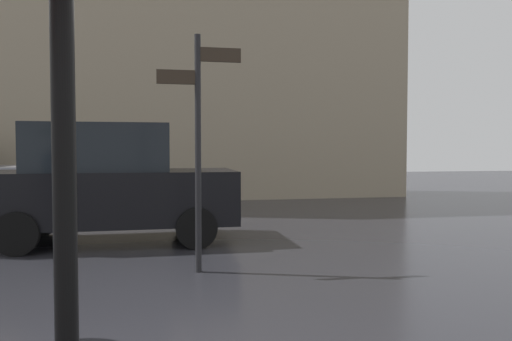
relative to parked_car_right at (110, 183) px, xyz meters
The scene contains 2 objects.
parked_car_right is the anchor object (origin of this frame).
street_signpost 2.89m from the parked_car_right, 61.79° to the right, with size 1.08×0.08×3.07m.
Camera 1 is at (0.30, -2.73, 1.60)m, focal length 35.10 mm.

